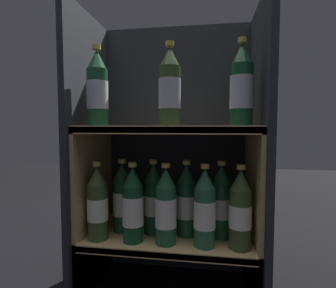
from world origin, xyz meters
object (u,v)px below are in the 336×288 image
object	(u,v)px
bottle_lower_front_1	(133,206)
bottle_upper_front_1	(170,89)
bottle_lower_front_2	(165,208)
bottle_lower_back_0	(123,199)
bottle_lower_back_3	(221,203)
bottle_lower_back_2	(186,202)
bottle_lower_front_4	(240,211)
bottle_upper_front_2	(242,88)
bottle_lower_front_0	(98,204)
bottle_lower_front_3	(205,210)
bottle_lower_back_1	(154,200)
bottle_upper_front_0	(97,91)

from	to	relation	value
bottle_lower_front_1	bottle_upper_front_1	bearing A→B (deg)	0.00
bottle_lower_front_2	bottle_lower_back_0	size ratio (longest dim) A/B	1.00
bottle_lower_back_0	bottle_lower_back_3	xyz separation A→B (m)	(0.34, -0.00, 0.00)
bottle_lower_front_2	bottle_lower_back_2	distance (m)	0.10
bottle_lower_back_0	bottle_lower_back_3	size ratio (longest dim) A/B	1.00
bottle_lower_back_3	bottle_lower_front_4	bearing A→B (deg)	-54.94
bottle_upper_front_2	bottle_lower_back_2	world-z (taller)	bottle_upper_front_2
bottle_lower_front_0	bottle_lower_front_3	size ratio (longest dim) A/B	1.00
bottle_lower_front_4	bottle_lower_front_3	bearing A→B (deg)	180.00
bottle_lower_front_1	bottle_lower_back_2	size ratio (longest dim) A/B	1.00
bottle_lower_back_0	bottle_lower_front_4	bearing A→B (deg)	-10.88
bottle_lower_front_0	bottle_lower_back_2	world-z (taller)	same
bottle_upper_front_2	bottle_lower_front_0	bearing A→B (deg)	180.00
bottle_upper_front_2	bottle_lower_back_0	world-z (taller)	bottle_upper_front_2
bottle_lower_front_1	bottle_lower_back_3	xyz separation A→B (m)	(0.28, 0.07, 0.00)
bottle_upper_front_1	bottle_lower_back_0	world-z (taller)	bottle_upper_front_1
bottle_lower_back_2	bottle_upper_front_2	bearing A→B (deg)	-24.53
bottle_upper_front_2	bottle_lower_back_2	xyz separation A→B (m)	(-0.16, 0.07, -0.36)
bottle_lower_front_3	bottle_lower_front_4	world-z (taller)	same
bottle_lower_front_3	bottle_lower_back_2	xyz separation A→B (m)	(-0.06, 0.07, 0.00)
bottle_lower_back_2	bottle_lower_back_3	bearing A→B (deg)	-0.00
bottle_lower_back_0	bottle_lower_back_1	distance (m)	0.11
bottle_lower_back_0	bottle_lower_back_2	world-z (taller)	same
bottle_upper_front_1	bottle_lower_front_4	distance (m)	0.42
bottle_lower_front_4	bottle_lower_back_2	bearing A→B (deg)	155.82
bottle_upper_front_1	bottle_lower_back_0	bearing A→B (deg)	157.03
bottle_lower_back_0	bottle_lower_front_2	bearing A→B (deg)	-24.95
bottle_upper_front_1	bottle_lower_back_2	bearing A→B (deg)	58.45
bottle_upper_front_1	bottle_lower_back_1	xyz separation A→B (m)	(-0.07, 0.07, -0.36)
bottle_lower_back_1	bottle_upper_front_2	bearing A→B (deg)	-15.14
bottle_lower_back_2	bottle_lower_front_0	bearing A→B (deg)	-165.12
bottle_lower_front_2	bottle_lower_back_0	world-z (taller)	same
bottle_lower_front_1	bottle_lower_back_2	bearing A→B (deg)	24.60
bottle_lower_front_3	bottle_lower_back_0	xyz separation A→B (m)	(-0.28, 0.07, 0.00)
bottle_upper_front_0	bottle_lower_front_3	size ratio (longest dim) A/B	1.00
bottle_upper_front_0	bottle_lower_front_3	xyz separation A→B (m)	(0.34, 0.00, -0.36)
bottle_upper_front_1	bottle_upper_front_2	xyz separation A→B (m)	(0.21, -0.00, -0.00)
bottle_upper_front_1	bottle_lower_back_3	bearing A→B (deg)	25.05
bottle_lower_back_2	bottle_lower_back_3	xyz separation A→B (m)	(0.11, -0.00, 0.00)
bottle_lower_front_0	bottle_lower_back_3	distance (m)	0.40
bottle_lower_front_4	bottle_lower_back_2	world-z (taller)	same
bottle_lower_front_0	bottle_lower_back_0	distance (m)	0.09
bottle_lower_front_1	bottle_lower_back_0	world-z (taller)	same
bottle_lower_back_1	bottle_lower_back_0	bearing A→B (deg)	180.00
bottle_lower_back_2	bottle_lower_front_1	bearing A→B (deg)	-155.40
bottle_upper_front_0	bottle_lower_back_0	distance (m)	0.37
bottle_lower_front_0	bottle_lower_back_1	distance (m)	0.18
bottle_lower_front_1	bottle_lower_back_3	bearing A→B (deg)	15.09
bottle_upper_front_2	bottle_lower_back_2	size ratio (longest dim) A/B	1.00
bottle_upper_front_0	bottle_lower_back_2	bearing A→B (deg)	15.19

